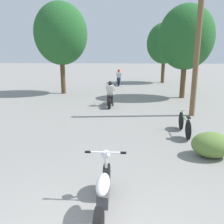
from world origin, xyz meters
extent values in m
cylinder|color=brown|center=(3.52, 8.26, 3.13)|extent=(0.24, 0.24, 6.27)
cylinder|color=#513A23|center=(4.07, 12.72, 1.32)|extent=(0.32, 0.32, 2.63)
ellipsoid|color=#235B28|center=(4.07, 12.72, 3.70)|extent=(3.36, 3.02, 3.86)
cylinder|color=#513A23|center=(3.94, 20.39, 1.30)|extent=(0.32, 0.32, 2.61)
ellipsoid|color=#235B28|center=(3.94, 20.39, 3.62)|extent=(3.21, 2.89, 3.70)
cylinder|color=#513A23|center=(-3.92, 13.89, 1.45)|extent=(0.32, 0.32, 2.90)
ellipsoid|color=#235B28|center=(-3.92, 13.89, 4.02)|extent=(3.56, 3.21, 4.10)
ellipsoid|color=#5B7A38|center=(2.88, 3.79, 0.35)|extent=(1.10, 0.88, 0.70)
cylinder|color=black|center=(0.12, 1.84, 0.32)|extent=(0.12, 0.64, 0.64)
ellipsoid|color=silver|center=(0.12, 1.14, 0.63)|extent=(0.24, 0.69, 0.22)
cube|color=#4C4C51|center=(0.12, 1.14, 0.37)|extent=(0.20, 0.36, 0.24)
cylinder|color=silver|center=(0.12, 1.75, 0.65)|extent=(0.06, 0.23, 0.68)
cylinder|color=silver|center=(0.12, 1.66, 0.99)|extent=(0.68, 0.04, 0.04)
cylinder|color=black|center=(-0.22, 1.66, 0.99)|extent=(0.11, 0.05, 0.05)
cylinder|color=black|center=(0.46, 1.66, 0.99)|extent=(0.11, 0.05, 0.05)
sphere|color=silver|center=(0.12, 1.75, 0.91)|extent=(0.18, 0.18, 0.18)
cylinder|color=black|center=(-0.35, 10.75, 0.28)|extent=(0.12, 0.56, 0.56)
cylinder|color=black|center=(-0.35, 9.40, 0.28)|extent=(0.12, 0.56, 0.56)
cube|color=black|center=(-0.35, 10.07, 0.46)|extent=(0.20, 0.87, 0.28)
cylinder|color=silver|center=(-0.35, 10.65, 0.91)|extent=(0.50, 0.03, 0.03)
cylinder|color=#38383D|center=(-0.48, 10.02, 0.30)|extent=(0.11, 0.11, 0.60)
cylinder|color=#38383D|center=(-0.22, 10.02, 0.30)|extent=(0.11, 0.11, 0.60)
cube|color=silver|center=(-0.35, 10.05, 0.86)|extent=(0.34, 0.27, 0.54)
cylinder|color=silver|center=(-0.55, 10.21, 0.91)|extent=(0.08, 0.43, 0.33)
cylinder|color=silver|center=(-0.15, 10.21, 0.91)|extent=(0.08, 0.43, 0.33)
sphere|color=black|center=(-0.35, 10.09, 1.23)|extent=(0.22, 0.22, 0.22)
cylinder|color=black|center=(-0.17, 19.33, 0.33)|extent=(0.12, 0.67, 0.67)
cylinder|color=black|center=(-0.17, 17.84, 0.33)|extent=(0.12, 0.67, 0.67)
cube|color=navy|center=(-0.17, 18.58, 0.51)|extent=(0.20, 0.95, 0.28)
cylinder|color=silver|center=(-0.17, 19.23, 1.02)|extent=(0.50, 0.03, 0.03)
cylinder|color=slate|center=(-0.30, 18.53, 0.33)|extent=(0.11, 0.11, 0.65)
cylinder|color=slate|center=(-0.04, 18.53, 0.33)|extent=(0.11, 0.11, 0.65)
cube|color=silver|center=(-0.17, 18.56, 0.90)|extent=(0.34, 0.27, 0.51)
cylinder|color=silver|center=(-0.37, 18.72, 0.95)|extent=(0.08, 0.41, 0.32)
cylinder|color=silver|center=(0.03, 18.72, 0.95)|extent=(0.08, 0.41, 0.32)
sphere|color=#B21919|center=(-0.17, 18.60, 1.25)|extent=(0.23, 0.23, 0.23)
cylinder|color=black|center=(2.57, 6.17, 0.33)|extent=(0.04, 0.67, 0.67)
cylinder|color=black|center=(2.57, 5.11, 0.33)|extent=(0.04, 0.67, 0.67)
cylinder|color=#2D8C38|center=(2.57, 5.64, 0.57)|extent=(0.04, 0.85, 0.04)
cylinder|color=#2D8C38|center=(2.57, 5.19, 0.54)|extent=(0.03, 0.03, 0.40)
cube|color=black|center=(2.57, 5.19, 0.74)|extent=(0.10, 0.20, 0.05)
cylinder|color=#2D8C38|center=(2.57, 6.12, 0.55)|extent=(0.03, 0.03, 0.43)
cylinder|color=silver|center=(2.57, 6.12, 0.77)|extent=(0.44, 0.03, 0.03)
camera|label=1|loc=(0.50, -2.48, 2.83)|focal=38.00mm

